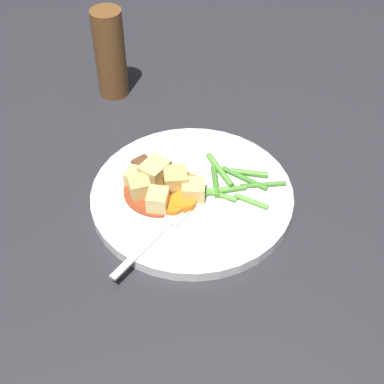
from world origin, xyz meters
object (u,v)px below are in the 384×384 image
Objects in this scene: potato_chunk_2 at (158,200)px; fork at (160,232)px; potato_chunk_5 at (191,191)px; potato_chunk_3 at (137,177)px; carrot_slice_1 at (159,165)px; meat_chunk_0 at (166,178)px; carrot_slice_0 at (184,202)px; carrot_slice_3 at (191,184)px; potato_chunk_1 at (155,173)px; carrot_slice_2 at (172,206)px; meat_chunk_1 at (144,167)px; potato_chunk_4 at (140,188)px; pepper_mill at (110,54)px; dinner_plate at (192,196)px; potato_chunk_0 at (176,181)px.

potato_chunk_2 is 0.22× the size of fork.
potato_chunk_3 is at bearing -33.12° from potato_chunk_5.
meat_chunk_0 reaches higher than carrot_slice_1.
carrot_slice_3 is (-0.02, -0.03, -0.00)m from carrot_slice_0.
potato_chunk_1 reaches higher than fork.
potato_chunk_5 reaches higher than carrot_slice_2.
potato_chunk_4 is at bearing 72.59° from meat_chunk_1.
potato_chunk_4 is 0.08m from fork.
carrot_slice_0 is 0.09m from carrot_slice_1.
potato_chunk_4 is (0.06, -0.03, 0.01)m from carrot_slice_0.
potato_chunk_2 is at bearing 66.28° from meat_chunk_0.
pepper_mill is (0.02, -0.31, 0.05)m from potato_chunk_2.
carrot_slice_0 is at bearing 52.30° from dinner_plate.
meat_chunk_0 is at bearing 95.81° from carrot_slice_1.
dinner_plate is 0.08m from potato_chunk_4.
potato_chunk_0 is at bearing -117.12° from fork.
carrot_slice_3 is 0.06m from potato_chunk_2.
carrot_slice_0 is 0.32m from pepper_mill.
carrot_slice_2 is 1.51× the size of meat_chunk_0.
potato_chunk_0 reaches higher than dinner_plate.
pepper_mill reaches higher than dinner_plate.
potato_chunk_0 is 0.06m from potato_chunk_3.
potato_chunk_3 is (0.03, -0.00, -0.00)m from potato_chunk_1.
meat_chunk_0 is at bearing -106.76° from fork.
potato_chunk_3 reaches higher than carrot_slice_2.
potato_chunk_4 reaches higher than fork.
meat_chunk_1 reaches higher than carrot_slice_1.
potato_chunk_1 is at bearing -21.91° from meat_chunk_0.
carrot_slice_1 is at bearing -53.00° from carrot_slice_3.
potato_chunk_0 is 0.02m from meat_chunk_0.
meat_chunk_1 is (0.02, -0.08, 0.01)m from carrot_slice_2.
potato_chunk_3 is (0.04, -0.06, 0.01)m from carrot_slice_2.
potato_chunk_4 is 0.28m from pepper_mill.
fork is at bearing 73.24° from meat_chunk_0.
carrot_slice_1 is 0.84× the size of potato_chunk_0.
potato_chunk_4 is at bearing 0.32° from potato_chunk_0.
pepper_mill is at bearing -90.65° from potato_chunk_3.
pepper_mill is at bearing -86.79° from potato_chunk_2.
fork is (0.06, 0.08, -0.00)m from carrot_slice_3.
meat_chunk_0 is 0.27m from pepper_mill.
dinner_plate is 1.85× the size of pepper_mill.
potato_chunk_0 is at bearing -179.68° from potato_chunk_4.
potato_chunk_4 is at bearing -56.76° from potato_chunk_2.
pepper_mill is at bearing -81.43° from carrot_slice_1.
meat_chunk_0 is (0.03, -0.04, -0.00)m from potato_chunk_5.
carrot_slice_3 is (-0.04, -0.04, -0.00)m from carrot_slice_2.
potato_chunk_2 is 0.05m from potato_chunk_5.
potato_chunk_3 is at bearing -57.07° from carrot_slice_2.
potato_chunk_3 is at bearing -89.25° from potato_chunk_4.
potato_chunk_4 is at bearing 89.47° from pepper_mill.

